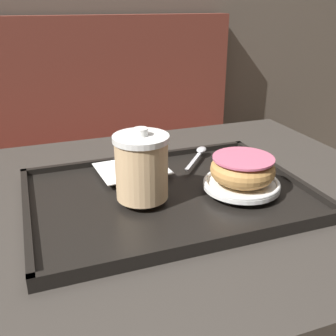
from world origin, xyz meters
The scene contains 8 objects.
booth_bench centered at (-0.13, 0.87, 0.32)m, with size 1.58×0.44×1.00m.
cafe_table centered at (0.00, 0.00, 0.55)m, with size 1.01×0.77×0.70m.
serving_tray centered at (0.01, -0.02, 0.71)m, with size 0.52×0.38×0.02m.
napkin_paper centered at (-0.03, 0.09, 0.73)m, with size 0.15×0.13×0.00m.
coffee_cup_front centered at (-0.05, -0.04, 0.79)m, with size 0.10×0.10×0.13m.
plate_with_chocolate_donut centered at (0.14, -0.07, 0.73)m, with size 0.14×0.14×0.01m.
donut_chocolate_glazed centered at (0.14, -0.07, 0.77)m, with size 0.12×0.12×0.05m.
spoon centered at (0.14, 0.12, 0.73)m, with size 0.10×0.12×0.01m.
Camera 1 is at (-0.22, -0.65, 1.05)m, focal length 42.00 mm.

